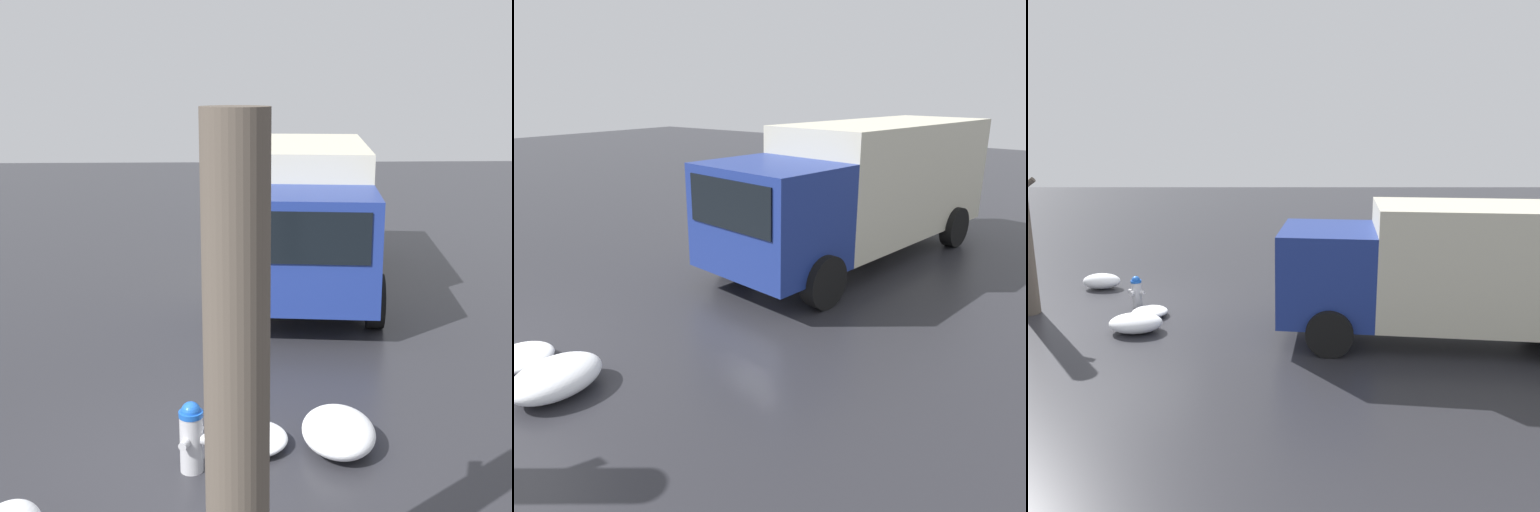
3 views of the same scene
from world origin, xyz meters
The scene contains 6 objects.
ground_plane centered at (0.00, 0.00, 0.00)m, with size 60.00×60.00×0.00m, color #28282D.
fire_hydrant centered at (0.00, 0.00, 0.40)m, with size 0.44×0.35×0.77m.
tree_trunk centered at (-2.38, -0.45, 1.91)m, with size 0.67×0.44×3.81m.
delivery_truck centered at (7.17, -2.01, 1.52)m, with size 7.24×3.13×2.76m.
snow_pile_curbside centered at (0.43, -1.60, 0.19)m, with size 1.12×0.81×0.39m.
snow_pile_by_tree centered at (0.47, -0.66, 0.10)m, with size 0.82×0.77×0.21m.
Camera 1 is at (-6.73, -0.41, 3.94)m, focal length 50.00 mm.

